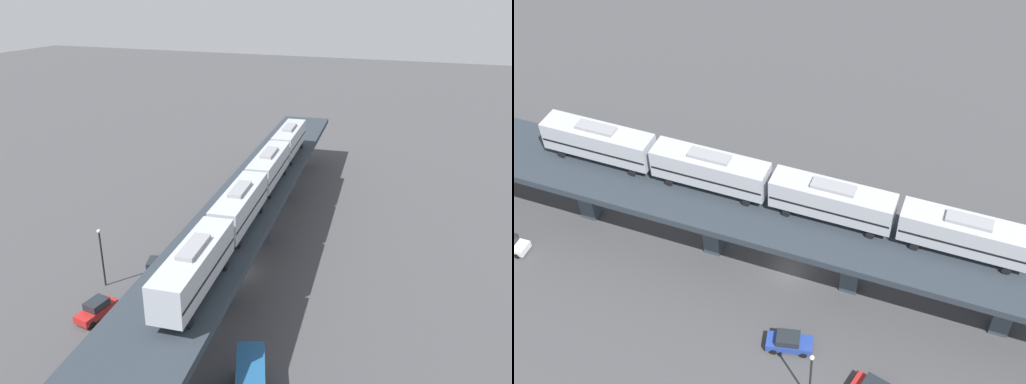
% 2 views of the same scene
% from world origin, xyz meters
% --- Properties ---
extents(ground_plane, '(400.00, 400.00, 0.00)m').
position_xyz_m(ground_plane, '(0.00, 0.00, 0.00)').
color(ground_plane, '#424244').
extents(elevated_viaduct, '(17.16, 92.38, 7.71)m').
position_xyz_m(elevated_viaduct, '(0.02, -0.18, 6.62)').
color(elevated_viaduct, '#283039').
rests_on(elevated_viaduct, ground).
extents(subway_train, '(7.56, 49.84, 4.45)m').
position_xyz_m(subway_train, '(-1.14, -2.82, 10.25)').
color(subway_train, '#ADB2BA').
rests_on(subway_train, elevated_viaduct).
extents(street_car_red, '(2.43, 4.61, 1.89)m').
position_xyz_m(street_car_red, '(10.04, 12.97, 0.94)').
color(street_car_red, '#AD1E1E').
rests_on(street_car_red, ground).
extents(street_car_white, '(2.40, 4.60, 1.89)m').
position_xyz_m(street_car_white, '(10.41, -28.38, 0.94)').
color(street_car_white, silver).
rests_on(street_car_white, ground).
extents(street_car_blue, '(3.07, 4.74, 1.89)m').
position_xyz_m(street_car_blue, '(8.73, 3.91, 0.94)').
color(street_car_blue, '#233D93').
rests_on(street_car_blue, ground).
extents(street_lamp, '(0.44, 0.44, 6.94)m').
position_xyz_m(street_lamp, '(12.85, 7.76, 4.11)').
color(street_lamp, black).
rests_on(street_lamp, ground).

